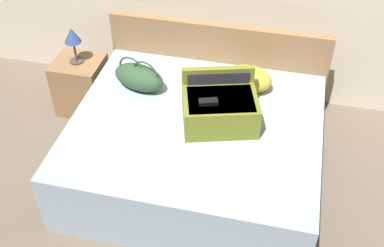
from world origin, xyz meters
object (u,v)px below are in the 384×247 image
bed (196,148)px  duffel_bag (139,77)px  hard_case_large (220,108)px  table_lamp (72,37)px  nightstand (81,85)px  pillow_near_headboard (249,79)px

bed → duffel_bag: duffel_bag is taller
hard_case_large → table_lamp: size_ratio=1.89×
bed → nightstand: size_ratio=3.59×
nightstand → table_lamp: 0.52m
pillow_near_headboard → hard_case_large: bearing=-108.5°
bed → nightstand: bed is taller
pillow_near_headboard → table_lamp: 1.59m
bed → pillow_near_headboard: bearing=57.2°
bed → table_lamp: (-1.25, 0.60, 0.52)m
hard_case_large → duffel_bag: bearing=142.5°
pillow_near_headboard → nightstand: 1.63m
hard_case_large → nightstand: size_ratio=1.22×
bed → nightstand: 1.38m
table_lamp → bed: bearing=-25.5°
pillow_near_headboard → nightstand: size_ratio=0.71×
bed → pillow_near_headboard: 0.73m
duffel_bag → pillow_near_headboard: size_ratio=1.29×
duffel_bag → pillow_near_headboard: (0.89, 0.19, -0.00)m
hard_case_large → duffel_bag: size_ratio=1.33×
duffel_bag → table_lamp: table_lamp is taller
table_lamp → pillow_near_headboard: bearing=-2.8°
pillow_near_headboard → nightstand: bearing=177.2°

